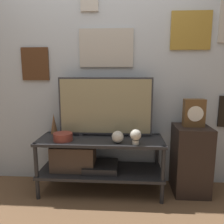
# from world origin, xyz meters

# --- Properties ---
(ground_plane) EXTENTS (12.00, 12.00, 0.00)m
(ground_plane) POSITION_xyz_m (0.00, 0.00, 0.00)
(ground_plane) COLOR brown
(wall_back) EXTENTS (6.40, 0.08, 2.70)m
(wall_back) POSITION_xyz_m (0.01, 0.56, 1.36)
(wall_back) COLOR #B2BCC6
(wall_back) RESTS_ON ground_plane
(media_console) EXTENTS (1.32, 0.47, 0.59)m
(media_console) POSITION_xyz_m (-0.12, 0.28, 0.37)
(media_console) COLOR #232326
(media_console) RESTS_ON ground_plane
(television) EXTENTS (1.01, 0.05, 0.64)m
(television) POSITION_xyz_m (0.04, 0.38, 0.92)
(television) COLOR #333338
(television) RESTS_ON media_console
(vase_round_glass) EXTENTS (0.12, 0.12, 0.12)m
(vase_round_glass) POSITION_xyz_m (0.19, 0.15, 0.65)
(vase_round_glass) COLOR beige
(vase_round_glass) RESTS_ON media_console
(vase_wide_bowl) EXTENTS (0.20, 0.20, 0.08)m
(vase_wide_bowl) POSITION_xyz_m (-0.38, 0.18, 0.63)
(vase_wide_bowl) COLOR brown
(vase_wide_bowl) RESTS_ON media_console
(vase_slim_bronze) EXTENTS (0.08, 0.08, 0.23)m
(vase_slim_bronze) POSITION_xyz_m (-0.55, 0.44, 0.71)
(vase_slim_bronze) COLOR brown
(vase_slim_bronze) RESTS_ON media_console
(decorative_bust) EXTENTS (0.11, 0.11, 0.15)m
(decorative_bust) POSITION_xyz_m (0.36, 0.11, 0.68)
(decorative_bust) COLOR beige
(decorative_bust) RESTS_ON media_console
(side_table) EXTENTS (0.36, 0.39, 0.73)m
(side_table) POSITION_xyz_m (0.96, 0.32, 0.36)
(side_table) COLOR black
(side_table) RESTS_ON ground_plane
(mantel_clock) EXTENTS (0.21, 0.11, 0.29)m
(mantel_clock) POSITION_xyz_m (0.97, 0.32, 0.87)
(mantel_clock) COLOR brown
(mantel_clock) RESTS_ON side_table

